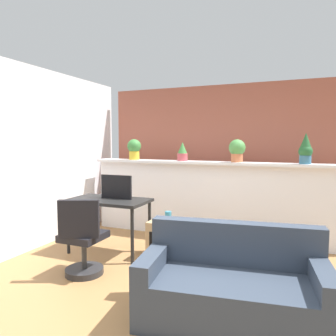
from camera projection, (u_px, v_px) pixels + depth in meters
ground_plane at (160, 292)px, 3.29m from camera, size 12.00×12.00×0.00m
divider_wall at (211, 201)px, 5.08m from camera, size 4.02×0.16×1.19m
plant_shelf at (210, 163)px, 4.99m from camera, size 4.02×0.29×0.04m
brick_wall_behind at (220, 158)px, 5.58m from camera, size 4.02×0.10×2.50m
side_wall_left at (22, 159)px, 4.40m from camera, size 0.12×4.40×2.60m
potted_plant_0 at (134, 148)px, 5.48m from camera, size 0.24×0.24×0.35m
potted_plant_1 at (182, 152)px, 5.17m from camera, size 0.17×0.17×0.30m
potted_plant_2 at (237, 150)px, 4.83m from camera, size 0.25×0.25×0.35m
potted_plant_3 at (306, 149)px, 4.44m from camera, size 0.19×0.19×0.44m
desk at (109, 205)px, 4.41m from camera, size 1.10×0.60×0.75m
tv_monitor at (116, 187)px, 4.43m from camera, size 0.47×0.04×0.33m
office_chair at (83, 243)px, 3.64m from camera, size 0.51×0.51×0.91m
side_cube_shelf at (165, 239)px, 4.23m from camera, size 0.40×0.41×0.50m
vase_on_shelf at (168, 216)px, 4.19m from camera, size 0.09×0.09×0.13m
couch at (232, 288)px, 2.75m from camera, size 1.65×0.96×0.80m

